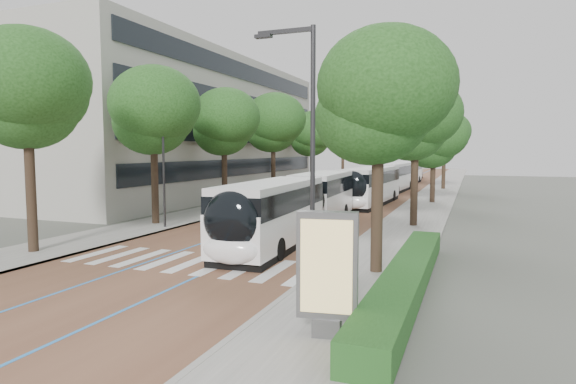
% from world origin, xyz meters
% --- Properties ---
extents(ground, '(160.00, 160.00, 0.00)m').
position_xyz_m(ground, '(0.00, 0.00, 0.00)').
color(ground, '#51544C').
rests_on(ground, ground).
extents(road, '(11.00, 140.00, 0.02)m').
position_xyz_m(road, '(0.00, 40.00, 0.01)').
color(road, brown).
rests_on(road, ground).
extents(sidewalk_left, '(4.00, 140.00, 0.12)m').
position_xyz_m(sidewalk_left, '(-7.50, 40.00, 0.06)').
color(sidewalk_left, gray).
rests_on(sidewalk_left, ground).
extents(sidewalk_right, '(4.00, 140.00, 0.12)m').
position_xyz_m(sidewalk_right, '(7.50, 40.00, 0.06)').
color(sidewalk_right, gray).
rests_on(sidewalk_right, ground).
extents(kerb_left, '(0.20, 140.00, 0.14)m').
position_xyz_m(kerb_left, '(-5.60, 40.00, 0.06)').
color(kerb_left, gray).
rests_on(kerb_left, ground).
extents(kerb_right, '(0.20, 140.00, 0.14)m').
position_xyz_m(kerb_right, '(5.60, 40.00, 0.06)').
color(kerb_right, gray).
rests_on(kerb_right, ground).
extents(zebra_crossing, '(10.55, 3.60, 0.01)m').
position_xyz_m(zebra_crossing, '(0.20, 1.00, 0.03)').
color(zebra_crossing, silver).
rests_on(zebra_crossing, ground).
extents(lane_line_left, '(0.12, 126.00, 0.01)m').
position_xyz_m(lane_line_left, '(-1.60, 40.00, 0.02)').
color(lane_line_left, '#2A80D5').
rests_on(lane_line_left, road).
extents(lane_line_right, '(0.12, 126.00, 0.01)m').
position_xyz_m(lane_line_right, '(1.60, 40.00, 0.02)').
color(lane_line_right, '#2A80D5').
rests_on(lane_line_right, road).
extents(office_building, '(18.11, 40.00, 14.00)m').
position_xyz_m(office_building, '(-19.47, 28.00, 7.00)').
color(office_building, '#9E9C92').
rests_on(office_building, ground).
extents(hedge, '(1.20, 14.00, 0.80)m').
position_xyz_m(hedge, '(9.10, 0.00, 0.52)').
color(hedge, '#1D4818').
rests_on(hedge, sidewalk_right).
extents(streetlight_near, '(1.82, 0.20, 8.00)m').
position_xyz_m(streetlight_near, '(6.62, -3.00, 4.82)').
color(streetlight_near, '#2A2A2D').
rests_on(streetlight_near, sidewalk_right).
extents(streetlight_far, '(1.82, 0.20, 8.00)m').
position_xyz_m(streetlight_far, '(6.62, 22.00, 4.82)').
color(streetlight_far, '#2A2A2D').
rests_on(streetlight_far, sidewalk_right).
extents(lamp_post_left, '(0.14, 0.14, 8.00)m').
position_xyz_m(lamp_post_left, '(-6.10, 8.00, 4.12)').
color(lamp_post_left, '#2A2A2D').
rests_on(lamp_post_left, sidewalk_left).
extents(trees_left, '(6.27, 60.81, 9.91)m').
position_xyz_m(trees_left, '(-7.50, 27.72, 6.92)').
color(trees_left, black).
rests_on(trees_left, ground).
extents(trees_right, '(5.40, 47.21, 8.60)m').
position_xyz_m(trees_right, '(7.70, 23.62, 6.08)').
color(trees_right, black).
rests_on(trees_right, ground).
extents(lead_bus, '(3.34, 18.49, 3.20)m').
position_xyz_m(lead_bus, '(2.02, 8.76, 1.63)').
color(lead_bus, black).
rests_on(lead_bus, ground).
extents(bus_queued_0, '(3.04, 12.49, 3.20)m').
position_xyz_m(bus_queued_0, '(2.84, 24.67, 1.62)').
color(bus_queued_0, white).
rests_on(bus_queued_0, ground).
extents(bus_queued_1, '(3.07, 12.50, 3.20)m').
position_xyz_m(bus_queued_1, '(2.60, 38.49, 1.62)').
color(bus_queued_1, white).
rests_on(bus_queued_1, ground).
extents(bus_queued_2, '(2.94, 12.48, 3.20)m').
position_xyz_m(bus_queued_2, '(2.38, 51.21, 1.62)').
color(bus_queued_2, white).
rests_on(bus_queued_2, ground).
extents(bus_queued_3, '(3.34, 12.54, 3.20)m').
position_xyz_m(bus_queued_3, '(2.08, 63.22, 1.62)').
color(bus_queued_3, white).
rests_on(bus_queued_3, ground).
extents(ad_panel, '(1.53, 0.67, 3.09)m').
position_xyz_m(ad_panel, '(7.76, -4.75, 1.74)').
color(ad_panel, '#59595B').
rests_on(ad_panel, sidewalk_right).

